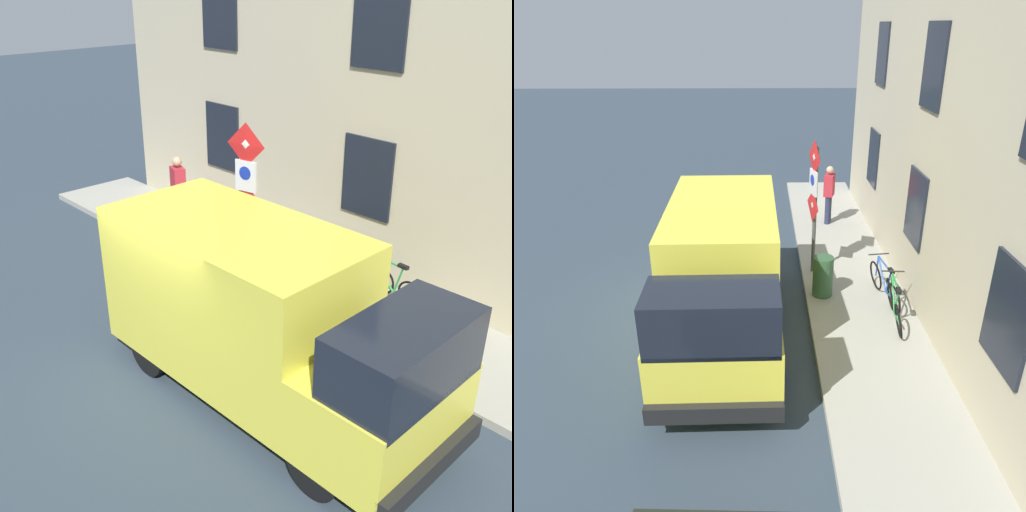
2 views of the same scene
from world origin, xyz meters
TOP-DOWN VIEW (x-y plane):
  - ground_plane at (0.00, 0.00)m, footprint 80.00×80.00m
  - sidewalk_slab at (3.45, 0.00)m, footprint 2.19×17.14m
  - building_facade at (4.89, 0.00)m, footprint 0.75×15.14m
  - sign_post_stacked at (2.56, 1.18)m, footprint 0.20×0.55m
  - delivery_van at (0.65, -1.26)m, footprint 2.08×5.36m
  - bicycle_green at (3.99, -1.06)m, footprint 0.46×1.72m
  - bicycle_blue at (3.99, -0.23)m, footprint 0.49×1.71m
  - pedestrian at (3.36, 4.40)m, footprint 0.37×0.46m
  - litter_bin at (2.70, 0.03)m, footprint 0.44×0.44m

SIDE VIEW (x-z plane):
  - ground_plane at x=0.00m, z-range 0.00..0.00m
  - sidewalk_slab at x=3.45m, z-range 0.00..0.14m
  - bicycle_green at x=3.99m, z-range 0.07..0.95m
  - bicycle_blue at x=3.99m, z-range 0.07..0.96m
  - litter_bin at x=2.70m, z-range 0.14..1.04m
  - pedestrian at x=3.36m, z-range 0.21..1.93m
  - delivery_van at x=0.65m, z-range 0.08..2.58m
  - sign_post_stacked at x=2.56m, z-range 0.57..3.60m
  - building_facade at x=4.89m, z-range 0.00..6.73m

